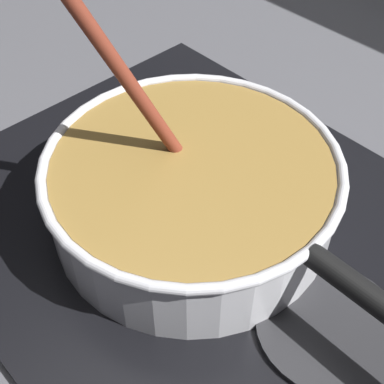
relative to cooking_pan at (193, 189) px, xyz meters
name	(u,v)px	position (x,y,z in m)	size (l,w,h in m)	color
ground	(47,229)	(-0.12, -0.12, -0.08)	(2.40, 1.60, 0.04)	#4C4C51
hob_plate	(192,221)	(0.00, 0.00, -0.05)	(0.56, 0.48, 0.01)	black
burner_ring	(192,215)	(0.00, 0.00, -0.04)	(0.17, 0.17, 0.01)	#592D0C
spare_burner	(330,326)	(0.19, 0.00, -0.04)	(0.14, 0.14, 0.01)	#262628
cooking_pan	(193,189)	(0.00, 0.00, 0.00)	(0.47, 0.31, 0.32)	silver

